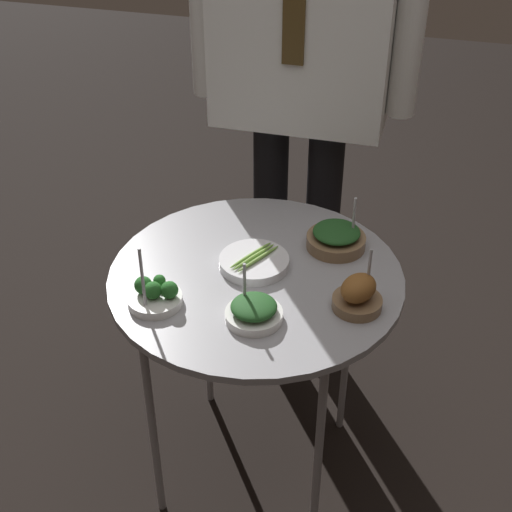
{
  "coord_description": "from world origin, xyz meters",
  "views": [
    {
      "loc": [
        0.36,
        -1.29,
        1.68
      ],
      "look_at": [
        0.0,
        0.0,
        0.74
      ],
      "focal_mm": 50.0,
      "sensor_mm": 36.0,
      "label": 1
    }
  ],
  "objects_px": {
    "waiter_figure": "(303,37)",
    "serving_cart": "(256,289)",
    "bowl_asparagus_back_left": "(254,262)",
    "bowl_spinach_front_right": "(254,311)",
    "bowl_spinach_center": "(336,238)",
    "bowl_broccoli_front_center": "(155,295)",
    "bowl_roast_far_rim": "(358,295)"
  },
  "relations": [
    {
      "from": "serving_cart",
      "to": "bowl_asparagus_back_left",
      "type": "distance_m",
      "value": 0.07
    },
    {
      "from": "bowl_asparagus_back_left",
      "to": "waiter_figure",
      "type": "xyz_separation_m",
      "value": [
        -0.01,
        0.51,
        0.37
      ]
    },
    {
      "from": "bowl_spinach_front_right",
      "to": "waiter_figure",
      "type": "xyz_separation_m",
      "value": [
        -0.06,
        0.7,
        0.36
      ]
    },
    {
      "from": "bowl_spinach_front_right",
      "to": "bowl_broccoli_front_center",
      "type": "bearing_deg",
      "value": -178.83
    },
    {
      "from": "serving_cart",
      "to": "bowl_spinach_front_right",
      "type": "xyz_separation_m",
      "value": [
        0.04,
        -0.16,
        0.07
      ]
    },
    {
      "from": "bowl_spinach_center",
      "to": "bowl_roast_far_rim",
      "type": "bearing_deg",
      "value": -68.54
    },
    {
      "from": "bowl_asparagus_back_left",
      "to": "bowl_spinach_front_right",
      "type": "bearing_deg",
      "value": -74.58
    },
    {
      "from": "bowl_roast_far_rim",
      "to": "bowl_spinach_center",
      "type": "distance_m",
      "value": 0.24
    },
    {
      "from": "bowl_broccoli_front_center",
      "to": "waiter_figure",
      "type": "distance_m",
      "value": 0.81
    },
    {
      "from": "bowl_asparagus_back_left",
      "to": "bowl_spinach_front_right",
      "type": "height_order",
      "value": "bowl_spinach_front_right"
    },
    {
      "from": "bowl_broccoli_front_center",
      "to": "bowl_spinach_front_right",
      "type": "relative_size",
      "value": 1.33
    },
    {
      "from": "bowl_broccoli_front_center",
      "to": "bowl_roast_far_rim",
      "type": "relative_size",
      "value": 1.19
    },
    {
      "from": "bowl_roast_far_rim",
      "to": "bowl_asparagus_back_left",
      "type": "bearing_deg",
      "value": 161.01
    },
    {
      "from": "bowl_asparagus_back_left",
      "to": "waiter_figure",
      "type": "distance_m",
      "value": 0.64
    },
    {
      "from": "bowl_broccoli_front_center",
      "to": "bowl_asparagus_back_left",
      "type": "bearing_deg",
      "value": 48.07
    },
    {
      "from": "bowl_roast_far_rim",
      "to": "bowl_spinach_center",
      "type": "height_order",
      "value": "bowl_roast_far_rim"
    },
    {
      "from": "bowl_broccoli_front_center",
      "to": "bowl_spinach_center",
      "type": "height_order",
      "value": "bowl_broccoli_front_center"
    },
    {
      "from": "bowl_roast_far_rim",
      "to": "waiter_figure",
      "type": "xyz_separation_m",
      "value": [
        -0.27,
        0.6,
        0.35
      ]
    },
    {
      "from": "bowl_spinach_center",
      "to": "bowl_spinach_front_right",
      "type": "bearing_deg",
      "value": -110.75
    },
    {
      "from": "bowl_asparagus_back_left",
      "to": "bowl_roast_far_rim",
      "type": "xyz_separation_m",
      "value": [
        0.26,
        -0.09,
        0.02
      ]
    },
    {
      "from": "serving_cart",
      "to": "bowl_broccoli_front_center",
      "type": "bearing_deg",
      "value": -138.33
    },
    {
      "from": "bowl_spinach_front_right",
      "to": "waiter_figure",
      "type": "height_order",
      "value": "waiter_figure"
    },
    {
      "from": "bowl_asparagus_back_left",
      "to": "waiter_figure",
      "type": "relative_size",
      "value": 0.1
    },
    {
      "from": "bowl_spinach_center",
      "to": "bowl_spinach_front_right",
      "type": "height_order",
      "value": "bowl_spinach_center"
    },
    {
      "from": "serving_cart",
      "to": "bowl_spinach_center",
      "type": "bearing_deg",
      "value": 44.71
    },
    {
      "from": "serving_cart",
      "to": "waiter_figure",
      "type": "height_order",
      "value": "waiter_figure"
    },
    {
      "from": "waiter_figure",
      "to": "serving_cart",
      "type": "bearing_deg",
      "value": -87.76
    },
    {
      "from": "bowl_asparagus_back_left",
      "to": "bowl_broccoli_front_center",
      "type": "distance_m",
      "value": 0.26
    },
    {
      "from": "serving_cart",
      "to": "bowl_broccoli_front_center",
      "type": "distance_m",
      "value": 0.26
    },
    {
      "from": "bowl_spinach_center",
      "to": "serving_cart",
      "type": "bearing_deg",
      "value": -135.29
    },
    {
      "from": "serving_cart",
      "to": "bowl_spinach_front_right",
      "type": "distance_m",
      "value": 0.18
    },
    {
      "from": "bowl_broccoli_front_center",
      "to": "bowl_spinach_center",
      "type": "distance_m",
      "value": 0.47
    }
  ]
}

